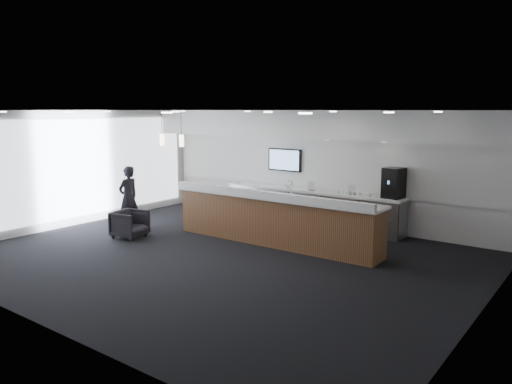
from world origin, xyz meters
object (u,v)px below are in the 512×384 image
Objects in this scene: coffee_machine at (394,183)px; lounge_guest at (128,197)px; armchair at (130,224)px; service_counter at (274,219)px.

coffee_machine is 6.60m from lounge_guest.
lounge_guest is at bearing -144.12° from coffee_machine.
armchair is 1.12m from lounge_guest.
armchair is 0.45× the size of lounge_guest.
service_counter is 3.21× the size of lounge_guest.
coffee_machine is 0.45× the size of lounge_guest.
armchair is at bearing -153.22° from service_counter.
lounge_guest is (-3.87, -0.95, 0.23)m from service_counter.
lounge_guest is (-5.79, -3.12, -0.51)m from coffee_machine.
armchair is at bearing 49.21° from lounge_guest.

